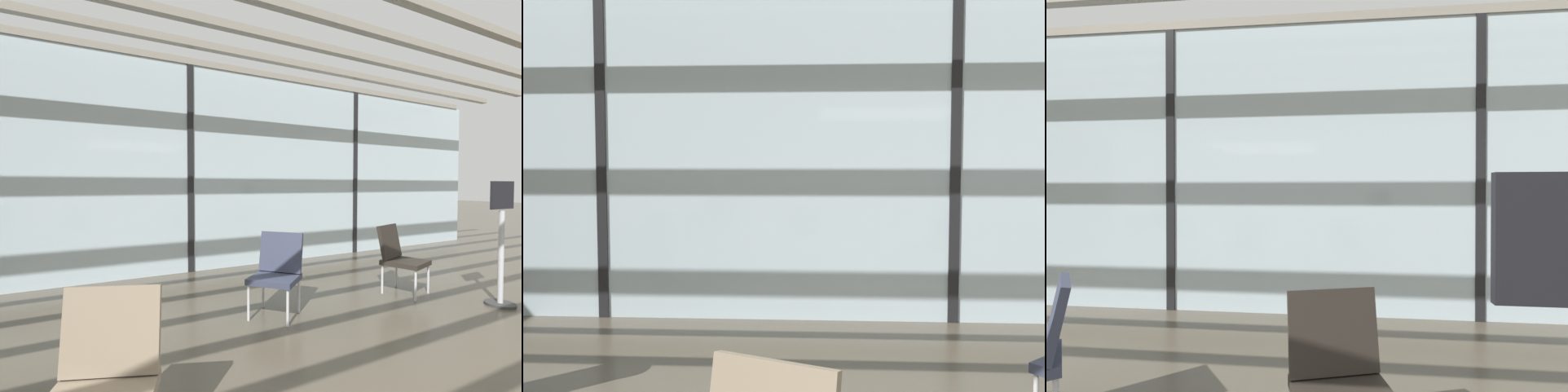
% 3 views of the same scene
% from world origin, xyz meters
% --- Properties ---
extents(glass_curtain_wall, '(14.00, 0.08, 3.31)m').
position_xyz_m(glass_curtain_wall, '(0.00, 5.20, 1.65)').
color(glass_curtain_wall, silver).
rests_on(glass_curtain_wall, ground).
extents(window_mullion_1, '(0.10, 0.12, 3.31)m').
position_xyz_m(window_mullion_1, '(0.00, 5.20, 1.65)').
color(window_mullion_1, black).
rests_on(window_mullion_1, ground).
extents(window_mullion_2, '(0.10, 0.12, 3.31)m').
position_xyz_m(window_mullion_2, '(3.50, 5.20, 1.65)').
color(window_mullion_2, black).
rests_on(window_mullion_2, ground).
extents(parked_airplane, '(13.45, 3.79, 3.79)m').
position_xyz_m(parked_airplane, '(0.53, 9.98, 1.90)').
color(parked_airplane, silver).
rests_on(parked_airplane, ground).
extents(lounge_chair_1, '(0.61, 0.64, 0.87)m').
position_xyz_m(lounge_chair_1, '(2.06, 2.82, 0.49)').
color(lounge_chair_1, '#28231E').
rests_on(lounge_chair_1, ground).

